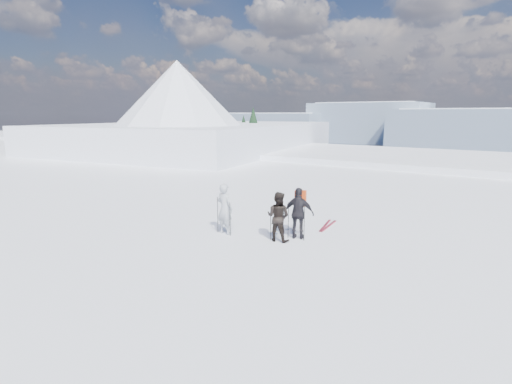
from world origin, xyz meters
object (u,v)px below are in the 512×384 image
(skier_grey, at_px, (225,209))
(skis_loose, at_px, (327,226))
(skier_pack, at_px, (299,213))
(skier_dark, at_px, (278,217))

(skier_grey, height_order, skis_loose, skier_grey)
(skier_grey, bearing_deg, skier_pack, -154.53)
(skier_grey, distance_m, skis_loose, 4.02)
(skier_grey, bearing_deg, skis_loose, -127.99)
(skis_loose, bearing_deg, skier_dark, -103.23)
(skier_dark, height_order, skis_loose, skier_dark)
(skier_dark, distance_m, skier_pack, 0.76)
(skier_grey, xyz_separation_m, skier_dark, (1.98, 0.38, -0.07))
(skier_pack, xyz_separation_m, skis_loose, (0.16, 1.96, -0.87))
(skier_dark, relative_size, skier_pack, 0.95)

